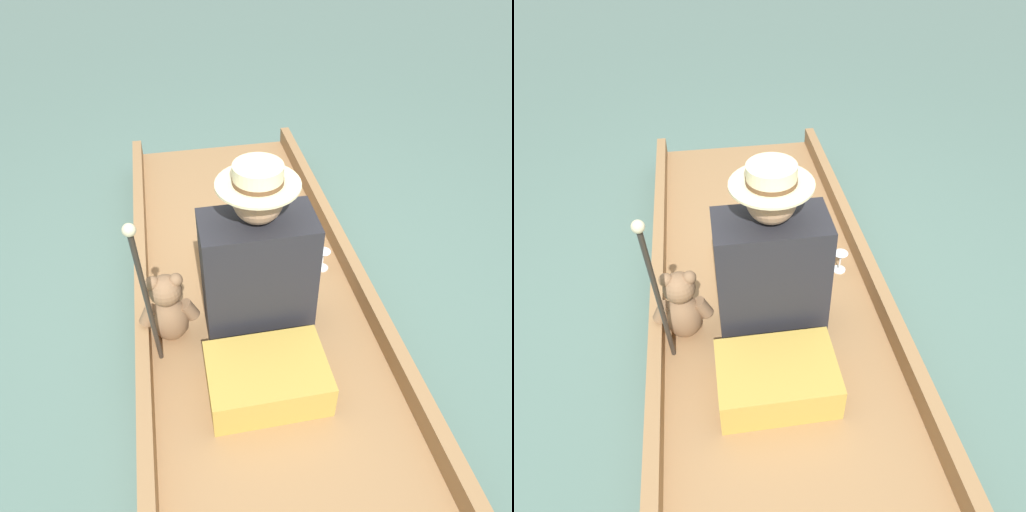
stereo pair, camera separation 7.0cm
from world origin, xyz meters
TOP-DOWN VIEW (x-y plane):
  - ground_plane at (0.00, 0.00)m, footprint 16.00×16.00m
  - punt_boat at (0.00, 0.00)m, footprint 1.15×3.16m
  - seat_cushion at (-0.04, -0.57)m, footprint 0.49×0.34m
  - seated_person at (-0.01, -0.12)m, footprint 0.48×0.81m
  - teddy_bear at (-0.41, -0.19)m, footprint 0.27×0.16m
  - wine_glass at (0.41, 0.13)m, footprint 0.08×0.08m
  - walking_cane at (-0.47, -0.43)m, footprint 0.04×0.25m

SIDE VIEW (x-z plane):
  - ground_plane at x=0.00m, z-range 0.00..0.00m
  - punt_boat at x=0.00m, z-range -0.05..0.21m
  - seat_cushion at x=-0.04m, z-range 0.14..0.32m
  - wine_glass at x=0.41m, z-range 0.17..0.29m
  - teddy_bear at x=-0.41m, z-range 0.13..0.52m
  - seated_person at x=-0.01m, z-range 0.02..0.89m
  - walking_cane at x=-0.47m, z-range 0.22..1.12m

